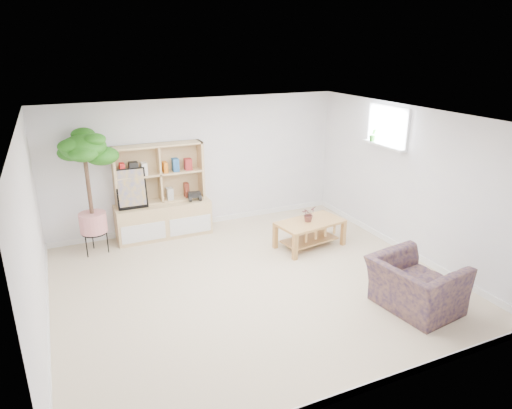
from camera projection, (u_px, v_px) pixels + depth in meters
name	position (u px, v px, depth m)	size (l,w,h in m)	color
floor	(252.00, 282.00, 6.67)	(5.50, 5.00, 0.01)	#BDB399
ceiling	(252.00, 118.00, 5.86)	(5.50, 5.00, 0.01)	white
walls	(252.00, 205.00, 6.27)	(5.51, 5.01, 2.40)	white
baseboard	(252.00, 279.00, 6.65)	(5.50, 5.00, 0.10)	white
window	(388.00, 126.00, 7.57)	(0.10, 0.98, 0.68)	silver
window_sill	(383.00, 146.00, 7.65)	(0.14, 1.00, 0.04)	white
storage_unit	(162.00, 192.00, 8.02)	(1.66, 0.56, 1.66)	tan
poster	(131.00, 189.00, 7.73)	(0.50, 0.12, 0.70)	gold
toy_truck	(194.00, 196.00, 8.22)	(0.32, 0.22, 0.17)	black
coffee_table	(310.00, 234.00, 7.78)	(1.12, 0.61, 0.46)	#AE6F34
table_plant	(308.00, 214.00, 7.67)	(0.23, 0.20, 0.26)	#18481C
floor_tree	(89.00, 194.00, 7.28)	(0.76, 0.76, 2.06)	#1A6B13
armchair	(416.00, 282.00, 5.90)	(1.05, 0.92, 0.78)	#0D0C38
sill_plant	(373.00, 135.00, 7.86)	(0.12, 0.10, 0.22)	#1A6B13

